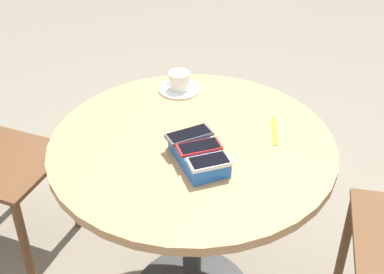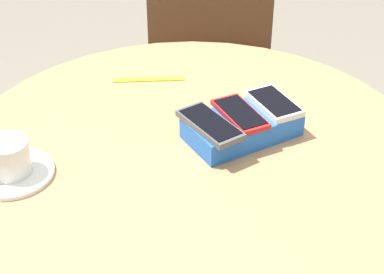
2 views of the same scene
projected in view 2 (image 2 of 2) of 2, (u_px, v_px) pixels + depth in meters
The scene contains 9 objects.
round_table at pixel (192, 203), 1.31m from camera, with size 0.92×0.92×0.74m.
phone_box at pixel (242, 126), 1.24m from camera, with size 0.24×0.17×0.04m.
phone_white at pixel (274, 103), 1.26m from camera, with size 0.10×0.13×0.01m.
phone_red at pixel (240, 114), 1.23m from camera, with size 0.10×0.14×0.01m.
phone_gray at pixel (210, 124), 1.20m from camera, with size 0.09×0.15×0.01m.
saucer at pixel (12, 173), 1.15m from camera, with size 0.15×0.15×0.01m, color white.
coffee_cup at pixel (7, 157), 1.13m from camera, with size 0.11×0.08×0.06m.
lanyard_strap at pixel (149, 79), 1.44m from camera, with size 0.16×0.02×0.00m, color yellow.
chair_near_window at pixel (208, 63), 2.07m from camera, with size 0.62×0.62×0.92m.
Camera 2 is at (0.71, 0.71, 1.45)m, focal length 60.00 mm.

